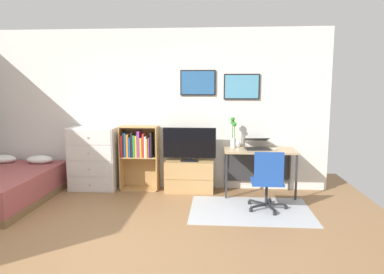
# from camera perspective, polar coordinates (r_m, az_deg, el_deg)

# --- Properties ---
(ground_plane) EXTENTS (7.20, 7.20, 0.00)m
(ground_plane) POSITION_cam_1_polar(r_m,az_deg,el_deg) (4.19, -13.81, -16.66)
(ground_plane) COLOR #936B44
(wall_back_with_posters) EXTENTS (6.12, 0.09, 2.70)m
(wall_back_with_posters) POSITION_cam_1_polar(r_m,az_deg,el_deg) (6.17, -7.08, 4.44)
(wall_back_with_posters) COLOR silver
(wall_back_with_posters) RESTS_ON ground_plane
(area_rug) EXTENTS (1.70, 1.20, 0.01)m
(area_rug) POSITION_cam_1_polar(r_m,az_deg,el_deg) (5.21, 9.34, -11.47)
(area_rug) COLOR #B2B7BC
(area_rug) RESTS_ON ground_plane
(dresser) EXTENTS (0.78, 0.46, 1.06)m
(dresser) POSITION_cam_1_polar(r_m,az_deg,el_deg) (6.25, -15.49, -3.37)
(dresser) COLOR silver
(dresser) RESTS_ON ground_plane
(bookshelf) EXTENTS (0.64, 0.30, 1.09)m
(bookshelf) POSITION_cam_1_polar(r_m,az_deg,el_deg) (6.07, -8.58, -2.27)
(bookshelf) COLOR tan
(bookshelf) RESTS_ON ground_plane
(tv_stand) EXTENTS (0.80, 0.41, 0.52)m
(tv_stand) POSITION_cam_1_polar(r_m,az_deg,el_deg) (5.98, -0.41, -6.26)
(tv_stand) COLOR tan
(tv_stand) RESTS_ON ground_plane
(television) EXTENTS (0.87, 0.16, 0.56)m
(television) POSITION_cam_1_polar(r_m,az_deg,el_deg) (5.85, -0.43, -1.20)
(television) COLOR black
(television) RESTS_ON tv_stand
(desk) EXTENTS (1.13, 0.58, 0.74)m
(desk) POSITION_cam_1_polar(r_m,az_deg,el_deg) (5.91, 10.68, -3.16)
(desk) COLOR tan
(desk) RESTS_ON ground_plane
(office_chair) EXTENTS (0.56, 0.58, 0.86)m
(office_chair) POSITION_cam_1_polar(r_m,az_deg,el_deg) (5.11, 12.02, -6.62)
(office_chair) COLOR #232326
(office_chair) RESTS_ON ground_plane
(laptop) EXTENTS (0.43, 0.46, 0.17)m
(laptop) POSITION_cam_1_polar(r_m,az_deg,el_deg) (5.89, 10.40, -1.16)
(laptop) COLOR black
(laptop) RESTS_ON desk
(computer_mouse) EXTENTS (0.06, 0.10, 0.03)m
(computer_mouse) POSITION_cam_1_polar(r_m,az_deg,el_deg) (5.82, 13.17, -1.87)
(computer_mouse) COLOR silver
(computer_mouse) RESTS_ON desk
(bamboo_vase) EXTENTS (0.10, 0.10, 0.51)m
(bamboo_vase) POSITION_cam_1_polar(r_m,az_deg,el_deg) (5.89, 6.61, 0.56)
(bamboo_vase) COLOR silver
(bamboo_vase) RESTS_ON desk
(wine_glass) EXTENTS (0.07, 0.07, 0.18)m
(wine_glass) POSITION_cam_1_polar(r_m,az_deg,el_deg) (5.67, 7.38, -0.76)
(wine_glass) COLOR silver
(wine_glass) RESTS_ON desk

